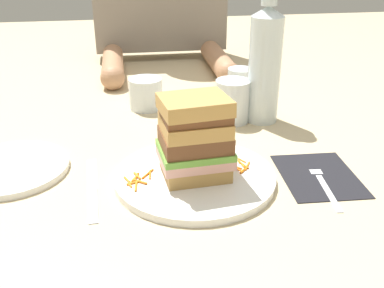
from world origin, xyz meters
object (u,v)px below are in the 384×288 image
main_plate (195,177)px  juice_glass (232,103)px  fork (323,180)px  empty_tumbler_0 (240,84)px  sandwich (195,137)px  knife (93,189)px  empty_tumbler_1 (146,94)px  side_plate (10,168)px  water_bottle (265,64)px  napkin_dark (318,175)px

main_plate → juice_glass: 0.27m
fork → empty_tumbler_0: 0.42m
sandwich → main_plate: bearing=51.8°
knife → empty_tumbler_0: 0.51m
knife → juice_glass: 0.38m
main_plate → empty_tumbler_1: 0.35m
empty_tumbler_1 → side_plate: size_ratio=0.38×
sandwich → fork: (0.21, -0.04, -0.07)m
knife → water_bottle: water_bottle is taller
sandwich → juice_glass: (0.12, 0.24, -0.04)m
main_plate → knife: (-0.17, -0.01, -0.00)m
water_bottle → sandwich: bearing=-128.0°
fork → water_bottle: 0.30m
water_bottle → fork: bearing=-85.3°
main_plate → knife: 0.17m
empty_tumbler_1 → knife: bearing=-107.1°
napkin_dark → main_plate: bearing=175.2°
napkin_dark → knife: bearing=178.2°
water_bottle → empty_tumbler_1: 0.28m
sandwich → juice_glass: size_ratio=1.50×
sandwich → fork: 0.22m
sandwich → empty_tumbler_0: 0.41m
fork → knife: (-0.37, 0.03, -0.00)m
knife → napkin_dark: bearing=-1.8°
napkin_dark → water_bottle: 0.28m
juice_glass → empty_tumbler_0: 0.14m
sandwich → side_plate: sandwich is taller
napkin_dark → empty_tumbler_0: empty_tumbler_0 is taller
napkin_dark → empty_tumbler_1: (-0.27, 0.36, 0.03)m
main_plate → side_plate: size_ratio=1.33×
empty_tumbler_0 → side_plate: (-0.48, -0.29, -0.03)m
empty_tumbler_0 → sandwich: bearing=-114.6°
main_plate → napkin_dark: 0.21m
main_plate → empty_tumbler_1: empty_tumbler_1 is taller
napkin_dark → side_plate: 0.53m
main_plate → juice_glass: bearing=63.5°
main_plate → empty_tumbler_0: bearing=65.4°
side_plate → juice_glass: bearing=20.5°
sandwich → napkin_dark: bearing=-4.7°
sandwich → empty_tumbler_0: size_ratio=1.81×
water_bottle → juice_glass: bearing=176.0°
juice_glass → side_plate: (-0.43, -0.16, -0.04)m
knife → side_plate: side_plate is taller
juice_glass → sandwich: bearing=-116.5°
napkin_dark → juice_glass: (-0.09, 0.26, 0.04)m
knife → juice_glass: (0.29, 0.25, 0.04)m
fork → empty_tumbler_1: bearing=124.5°
water_bottle → empty_tumbler_1: bearing=155.5°
napkin_dark → empty_tumbler_0: size_ratio=2.09×
main_plate → fork: bearing=-10.9°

